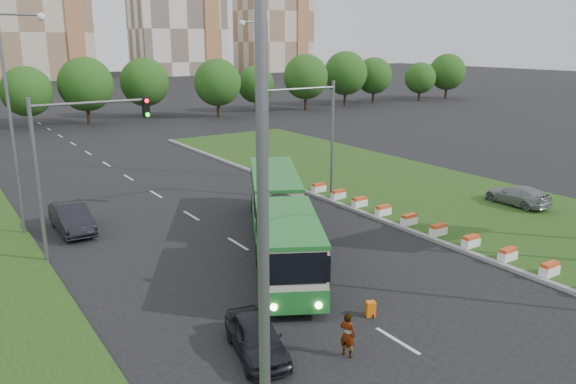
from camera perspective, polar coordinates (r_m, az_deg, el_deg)
ground at (r=27.16m, az=6.70°, el=-7.72°), size 360.00×360.00×0.00m
grass_median at (r=41.20m, az=13.39°, el=0.07°), size 14.00×60.00×0.15m
median_kerb at (r=36.57m, az=5.89°, el=-1.48°), size 0.30×60.00×0.18m
lane_markings at (r=42.50m, az=-14.20°, el=0.37°), size 0.20×100.00×0.01m
flower_planters at (r=32.68m, az=13.59°, el=-3.21°), size 1.10×20.30×0.60m
traffic_mast_median at (r=36.22m, az=2.53°, el=6.96°), size 5.76×0.32×8.00m
traffic_mast_left at (r=29.05m, az=-21.21°, el=3.89°), size 5.76×0.32×8.00m
street_lamps at (r=32.21m, az=-8.80°, el=6.93°), size 36.00×60.00×12.00m
tree_line at (r=78.74m, az=-14.18°, el=10.34°), size 120.00×8.00×9.00m
midrise_east at (r=199.87m, az=-1.48°, el=17.89°), size 24.00×14.00×40.00m
articulated_bus at (r=28.97m, az=-1.57°, el=-2.60°), size 2.59×16.64×2.74m
car_left_near at (r=19.94m, az=-3.23°, el=-14.50°), size 2.39×4.11×1.31m
car_left_far at (r=34.03m, az=-21.11°, el=-2.49°), size 1.70×4.81×1.58m
car_median at (r=39.37m, az=22.27°, el=-0.30°), size 1.92×4.43×1.27m
pedestrian at (r=19.84m, az=6.08°, el=-14.21°), size 0.56×0.69×1.62m
shopping_trolley at (r=22.75m, az=8.39°, el=-11.67°), size 0.36×0.38×0.61m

